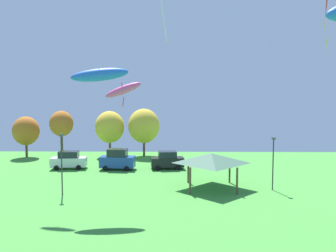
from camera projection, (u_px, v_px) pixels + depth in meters
name	position (u px, v px, depth m)	size (l,w,h in m)	color
kite_flying_7	(123.00, 90.00, 25.02)	(2.72, 0.73, 1.90)	#E54C93
kite_flying_8	(100.00, 75.00, 30.28)	(5.10, 1.94, 1.81)	blue
kite_flying_9	(327.00, 0.00, 32.54)	(1.35, 2.97, 6.52)	red
parked_car_leftmost	(69.00, 160.00, 46.21)	(4.63, 2.41, 2.31)	silver
parked_car_second_from_left	(117.00, 160.00, 45.69)	(4.52, 2.32, 2.68)	#234299
parked_car_third_from_left	(167.00, 160.00, 46.15)	(4.42, 2.45, 2.31)	black
park_pavilion	(211.00, 158.00, 36.34)	(5.85, 5.89, 3.60)	brown
light_post_0	(62.00, 160.00, 33.88)	(0.36, 0.20, 5.85)	#2D2D33
light_post_1	(273.00, 160.00, 35.54)	(0.36, 0.20, 5.34)	#2D2D33
treeline_tree_0	(26.00, 131.00, 54.86)	(4.04, 4.04, 6.32)	brown
treeline_tree_1	(61.00, 124.00, 53.89)	(3.54, 3.54, 7.24)	brown
treeline_tree_2	(110.00, 127.00, 55.84)	(4.56, 4.56, 7.12)	brown
treeline_tree_3	(144.00, 126.00, 55.91)	(4.93, 4.93, 7.49)	brown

